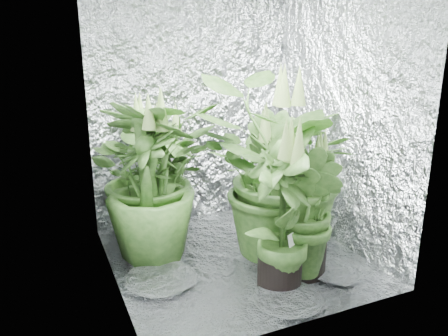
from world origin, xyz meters
name	(u,v)px	position (x,y,z in m)	size (l,w,h in m)	color
ground	(235,257)	(0.00, 0.00, 0.00)	(1.60, 1.60, 0.00)	silver
walls	(236,112)	(0.00, 0.00, 1.00)	(1.62, 1.62, 2.00)	silver
plant_a	(152,173)	(-0.43, 0.46, 0.53)	(1.06, 1.06, 1.11)	black
plant_b	(169,173)	(-0.26, 0.64, 0.46)	(0.67, 0.67, 1.00)	black
plant_c	(271,176)	(0.42, 0.26, 0.45)	(0.60, 0.60, 1.00)	black
plant_d	(151,183)	(-0.51, 0.21, 0.54)	(0.83, 0.83, 1.15)	black
plant_e	(281,170)	(0.27, -0.11, 0.62)	(1.18, 1.18, 1.29)	black
plant_f	(282,213)	(0.09, -0.45, 0.48)	(0.59, 0.59, 1.04)	black
plant_g	(307,211)	(0.31, -0.37, 0.42)	(0.54, 0.54, 0.94)	black
circulation_fan	(274,200)	(0.59, 0.50, 0.16)	(0.18, 0.33, 0.38)	black
plant_label	(292,242)	(0.14, -0.47, 0.30)	(0.06, 0.01, 0.09)	white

